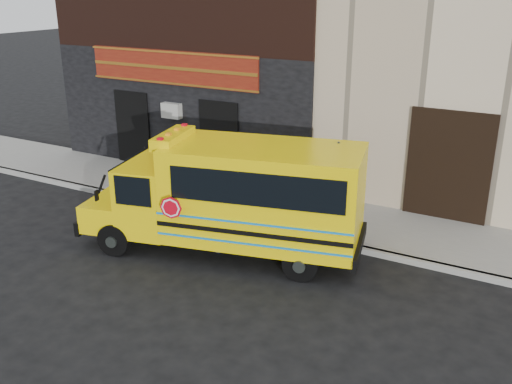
{
  "coord_description": "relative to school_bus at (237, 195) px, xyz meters",
  "views": [
    {
      "loc": [
        6.51,
        -9.76,
        6.26
      ],
      "look_at": [
        0.1,
        1.85,
        1.37
      ],
      "focal_mm": 40.0,
      "sensor_mm": 36.0,
      "label": 1
    }
  ],
  "objects": [
    {
      "name": "bicycle",
      "position": [
        -0.48,
        -0.14,
        -1.05
      ],
      "size": [
        1.56,
        0.56,
        0.92
      ],
      "primitive_type": "imported",
      "rotation": [
        0.0,
        0.0,
        1.49
      ],
      "color": "black",
      "rests_on": "ground"
    },
    {
      "name": "ground",
      "position": [
        0.02,
        -1.14,
        -1.51
      ],
      "size": [
        120.0,
        120.0,
        0.0
      ],
      "primitive_type": "plane",
      "color": "black",
      "rests_on": "ground"
    },
    {
      "name": "school_bus",
      "position": [
        0.0,
        0.0,
        0.0
      ],
      "size": [
        7.2,
        3.62,
        2.92
      ],
      "color": "black",
      "rests_on": "ground"
    },
    {
      "name": "cyclist",
      "position": [
        -0.36,
        -0.18,
        -0.7
      ],
      "size": [
        0.44,
        0.62,
        1.61
      ],
      "primitive_type": "imported",
      "rotation": [
        0.0,
        0.0,
        1.46
      ],
      "color": "black",
      "rests_on": "ground"
    },
    {
      "name": "curb",
      "position": [
        0.02,
        1.46,
        -1.43
      ],
      "size": [
        40.0,
        0.2,
        0.15
      ],
      "primitive_type": "cube",
      "color": "#979792",
      "rests_on": "ground"
    },
    {
      "name": "sign_pole",
      "position": [
        2.02,
        1.24,
        0.04
      ],
      "size": [
        0.12,
        0.23,
        2.77
      ],
      "color": "#3A413D",
      "rests_on": "ground"
    },
    {
      "name": "sidewalk",
      "position": [
        0.02,
        2.96,
        -1.43
      ],
      "size": [
        40.0,
        3.0,
        0.15
      ],
      "primitive_type": "cube",
      "color": "gray",
      "rests_on": "ground"
    }
  ]
}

